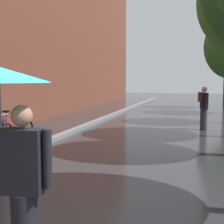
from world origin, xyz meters
name	(u,v)px	position (x,y,z in m)	size (l,w,h in m)	color
kerb_strip	(93,123)	(-3.20, 10.00, 0.06)	(0.30, 36.00, 0.12)	slate
parked_bicycle_4	(13,129)	(-4.36, 5.78, 0.38)	(1.11, 0.75, 0.96)	black
litter_bin	(18,151)	(-2.43, 2.88, 0.42)	(0.44, 0.44, 0.85)	#1E4C28
pedestrian_walking_midground	(204,107)	(1.30, 9.70, 0.87)	(0.39, 0.58, 1.64)	#2D2D33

